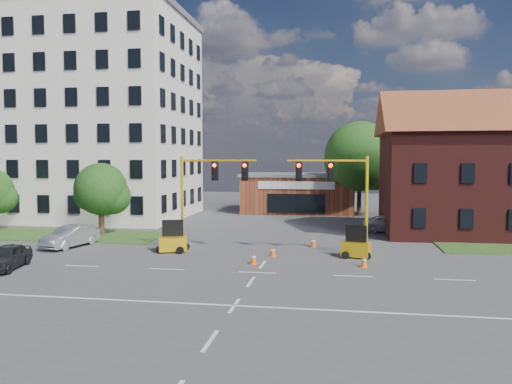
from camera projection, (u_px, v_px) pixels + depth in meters
ground at (257, 273)px, 26.50m from camera, size 120.00×120.00×0.00m
grass_verge_nw at (28, 234)px, 39.51m from camera, size 22.00×6.00×0.08m
lane_markings at (247, 287)px, 23.54m from camera, size 60.00×36.00×0.01m
office_block at (96, 116)px, 50.52m from camera, size 18.40×15.40×20.60m
brick_shop at (299, 193)px, 55.87m from camera, size 12.40×8.40×4.30m
tree_large at (363, 159)px, 51.66m from camera, size 7.65×7.28×9.86m
tree_nw_front at (104, 191)px, 38.85m from camera, size 4.27×4.07×5.68m
signal_mast_west at (206, 191)px, 32.82m from camera, size 5.30×0.60×6.20m
signal_mast_east at (340, 192)px, 31.44m from camera, size 5.30×0.60×6.20m
trailer_west at (173, 242)px, 32.22m from camera, size 2.04×1.68×2.00m
trailer_east at (356, 248)px, 30.46m from camera, size 1.88×1.49×1.88m
cone_a at (253, 258)px, 28.53m from camera, size 0.40×0.40×0.70m
cone_b at (273, 251)px, 30.69m from camera, size 0.40×0.40×0.70m
cone_c at (364, 261)px, 27.75m from camera, size 0.40×0.40×0.70m
cone_d at (313, 242)px, 33.93m from camera, size 0.40×0.40×0.70m
pickup_white at (393, 224)px, 40.71m from camera, size 4.94×2.35×1.36m
sedan_dark at (6, 257)px, 27.29m from camera, size 2.35×4.21×1.35m
sedan_silver_front at (71, 237)px, 33.96m from camera, size 2.46×4.61×1.44m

